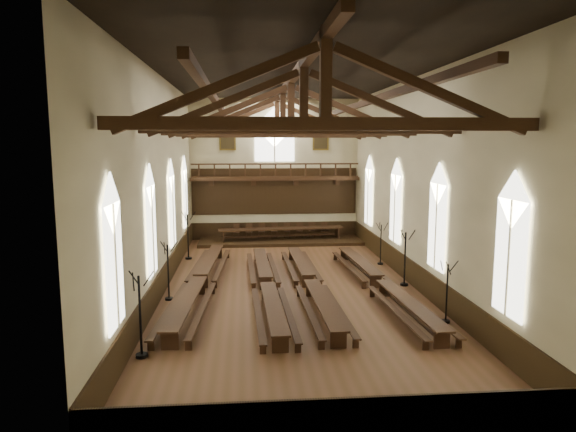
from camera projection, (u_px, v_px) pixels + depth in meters
name	position (u px, v px, depth m)	size (l,w,h in m)	color
ground	(291.00, 288.00, 24.52)	(26.00, 26.00, 0.00)	brown
room_walls	(291.00, 152.00, 23.60)	(26.00, 26.00, 26.00)	beige
wainscot_band	(291.00, 276.00, 24.43)	(12.00, 26.00, 1.20)	black
side_windows	(291.00, 211.00, 23.99)	(11.85, 19.80, 4.50)	white
end_window	(275.00, 138.00, 36.22)	(2.80, 0.12, 3.80)	silver
minstrels_gallery	(275.00, 185.00, 36.45)	(11.80, 1.24, 3.70)	#352311
portraits	(275.00, 140.00, 36.23)	(7.75, 0.09, 1.45)	brown
roof_trusses	(291.00, 114.00, 23.35)	(11.70, 25.70, 2.80)	#352311
refectory_row_a	(200.00, 280.00, 23.98)	(1.97, 14.56, 0.76)	#352311
refectory_row_b	(267.00, 283.00, 23.48)	(1.58, 14.01, 0.70)	#352311
refectory_row_c	(310.00, 281.00, 23.88)	(1.55, 14.04, 0.71)	#352311
refectory_row_d	(380.00, 281.00, 23.83)	(1.76, 14.10, 0.71)	#352311
dais	(281.00, 241.00, 35.78)	(11.40, 3.19, 0.21)	black
high_table	(281.00, 230.00, 35.66)	(8.78, 1.84, 0.82)	#352311
high_chairs	(281.00, 230.00, 36.52)	(6.80, 0.50, 1.03)	#352311
candelabrum_left_near	(141.00, 331.00, 16.53)	(0.83, 0.87, 2.88)	black
candelabrum_left_mid	(169.00, 282.00, 22.61)	(0.77, 0.79, 2.64)	black
candelabrum_left_far	(188.00, 245.00, 30.58)	(0.85, 0.85, 2.87)	black
candelabrum_right_near	(446.00, 304.00, 19.76)	(0.71, 0.74, 2.45)	black
candelabrum_right_mid	(405.00, 269.00, 24.89)	(0.79, 0.85, 2.78)	black
candelabrum_right_far	(381.00, 252.00, 29.27)	(0.74, 0.69, 2.44)	black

